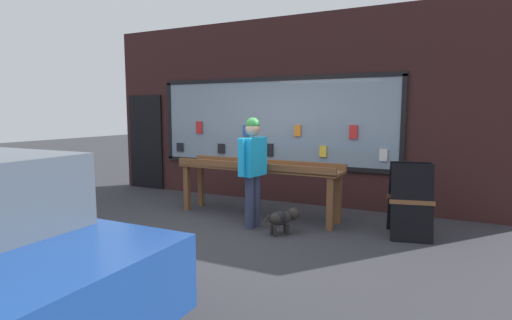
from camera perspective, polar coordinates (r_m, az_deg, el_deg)
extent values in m
plane|color=#2D2D33|center=(5.78, -4.59, -10.52)|extent=(40.00, 40.00, 0.00)
cube|color=#331919|center=(7.68, 4.54, 6.97)|extent=(7.93, 0.20, 3.49)
cube|color=gray|center=(7.67, 2.12, 5.42)|extent=(4.79, 0.03, 1.62)
cube|color=black|center=(7.70, 2.15, 11.48)|extent=(4.87, 0.06, 0.08)
cube|color=black|center=(7.74, 2.09, -0.60)|extent=(4.87, 0.06, 0.08)
cube|color=black|center=(8.92, -12.15, 5.47)|extent=(0.08, 0.06, 1.62)
cube|color=black|center=(7.05, 20.29, 4.88)|extent=(0.08, 0.06, 1.62)
cube|color=black|center=(8.75, -10.80, 1.81)|extent=(0.16, 0.03, 0.18)
cube|color=red|center=(8.43, -8.13, 4.63)|extent=(0.14, 0.03, 0.25)
cube|color=black|center=(8.17, -4.99, 1.65)|extent=(0.15, 0.03, 0.20)
cube|color=#2659B2|center=(7.87, -1.45, 4.23)|extent=(0.12, 0.03, 0.21)
cube|color=black|center=(7.67, 1.88, 1.48)|extent=(0.16, 0.03, 0.24)
cube|color=orange|center=(7.43, 5.95, 4.21)|extent=(0.12, 0.03, 0.21)
cube|color=yellow|center=(7.30, 9.56, 1.22)|extent=(0.12, 0.03, 0.20)
cube|color=red|center=(7.14, 13.74, 3.90)|extent=(0.14, 0.03, 0.24)
cube|color=silver|center=(7.08, 17.74, 0.67)|extent=(0.13, 0.03, 0.21)
cube|color=black|center=(9.40, -15.43, 2.48)|extent=(0.90, 0.04, 2.10)
cube|color=brown|center=(7.14, -9.82, -3.98)|extent=(0.09, 0.09, 0.79)
cube|color=brown|center=(5.95, 10.55, -6.17)|extent=(0.09, 0.09, 0.79)
cube|color=brown|center=(7.47, -7.87, -3.47)|extent=(0.09, 0.09, 0.79)
cube|color=brown|center=(6.34, 11.67, -5.40)|extent=(0.09, 0.09, 0.79)
cube|color=brown|center=(6.55, 0.27, -1.17)|extent=(2.81, 0.66, 0.04)
cube|color=brown|center=(6.32, -0.81, -0.92)|extent=(2.80, 0.14, 0.12)
cube|color=brown|center=(6.77, 1.28, -0.40)|extent=(2.80, 0.14, 0.12)
cube|color=yellow|center=(7.21, -8.91, -0.30)|extent=(0.16, 0.21, 0.02)
cube|color=#5999A5|center=(6.95, -4.91, -0.44)|extent=(0.16, 0.23, 0.03)
cube|color=#5999A5|center=(6.53, -2.29, -0.91)|extent=(0.20, 0.22, 0.03)
cube|color=orange|center=(6.50, 2.42, -0.99)|extent=(0.13, 0.19, 0.02)
cube|color=red|center=(6.30, 6.97, -1.29)|extent=(0.16, 0.20, 0.02)
cube|color=silver|center=(6.09, 10.84, -1.62)|extent=(0.16, 0.19, 0.02)
cylinder|color=#2D334C|center=(5.93, -0.90, -6.09)|extent=(0.14, 0.14, 0.79)
cylinder|color=#2D334C|center=(6.05, -0.06, -5.82)|extent=(0.14, 0.14, 0.79)
cube|color=#19A5E0|center=(5.88, -0.48, 0.49)|extent=(0.28, 0.47, 0.56)
cylinder|color=#19A5E0|center=(5.65, -2.10, 0.37)|extent=(0.09, 0.09, 0.53)
cylinder|color=#19A5E0|center=(6.11, 1.02, 0.86)|extent=(0.09, 0.09, 0.53)
sphere|color=tan|center=(5.85, -0.48, 4.46)|extent=(0.21, 0.21, 0.21)
sphere|color=#338C3F|center=(5.85, -0.49, 5.09)|extent=(0.20, 0.20, 0.20)
ellipsoid|color=black|center=(5.68, 3.46, -8.30)|extent=(0.38, 0.40, 0.20)
ellipsoid|color=black|center=(5.68, 3.46, -8.20)|extent=(0.30, 0.30, 0.21)
sphere|color=black|center=(5.78, 5.37, -7.65)|extent=(0.18, 0.18, 0.18)
cylinder|color=black|center=(5.58, 1.58, -8.26)|extent=(0.08, 0.09, 0.12)
cylinder|color=black|center=(5.74, 4.64, -9.91)|extent=(0.04, 0.04, 0.14)
cylinder|color=black|center=(5.82, 4.14, -9.66)|extent=(0.04, 0.04, 0.14)
cylinder|color=black|center=(5.64, 2.74, -10.21)|extent=(0.04, 0.04, 0.14)
cylinder|color=black|center=(5.72, 2.25, -9.95)|extent=(0.04, 0.04, 0.14)
cube|color=black|center=(5.74, 21.40, -5.69)|extent=(0.58, 0.33, 1.03)
cube|color=brown|center=(5.74, 21.40, -5.69)|extent=(0.58, 0.18, 0.07)
cube|color=black|center=(6.12, 20.91, -4.93)|extent=(0.58, 0.33, 1.03)
cube|color=brown|center=(6.12, 20.91, -4.93)|extent=(0.58, 0.18, 0.07)
cylinder|color=black|center=(3.54, -17.81, -17.14)|extent=(0.60, 0.18, 0.60)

